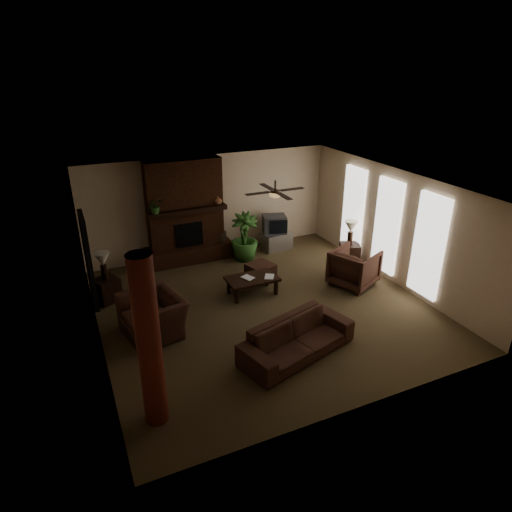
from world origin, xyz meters
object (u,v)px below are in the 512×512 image
coffee_table (252,280)px  floor_plant (244,247)px  sofa (297,333)px  ottoman (261,271)px  lamp_right (351,228)px  side_table_left (107,290)px  armchair_right (354,266)px  tv_stand (276,241)px  log_column (149,343)px  side_table_right (349,254)px  floor_vase (220,241)px  lamp_left (103,261)px  armchair_left (153,309)px

coffee_table → floor_plant: 2.02m
sofa → ottoman: (0.69, 3.14, -0.25)m
floor_plant → lamp_right: size_ratio=2.04×
side_table_left → ottoman: bearing=-6.8°
armchair_right → lamp_right: size_ratio=1.56×
armchair_right → coffee_table: 2.54m
tv_stand → side_table_left: 5.07m
log_column → lamp_right: size_ratio=4.31×
ottoman → side_table_right: bearing=-2.8°
side_table_left → lamp_right: 6.36m
floor_vase → lamp_right: size_ratio=1.18×
log_column → tv_stand: 7.20m
ottoman → floor_plant: floor_plant is taller
lamp_left → side_table_right: lamp_left is taller
ottoman → lamp_left: 3.80m
log_column → ottoman: size_ratio=4.67×
log_column → sofa: (2.80, 0.58, -0.95)m
floor_plant → side_table_right: size_ratio=2.41×
log_column → armchair_right: (5.44, 2.48, -0.89)m
ottoman → armchair_right: bearing=-32.3°
ottoman → log_column: bearing=-133.2°
armchair_left → side_table_left: bearing=-170.5°
armchair_right → floor_vase: 3.87m
sofa → floor_vase: sofa is taller
log_column → lamp_right: log_column is taller
armchair_left → armchair_right: armchair_left is taller
coffee_table → side_table_right: 3.17m
sofa → side_table_left: sofa is taller
log_column → ottoman: 5.24m
armchair_left → coffee_table: bearing=93.7°
lamp_right → ottoman: bearing=178.1°
sofa → lamp_right: bearing=26.6°
floor_vase → floor_plant: bearing=-48.0°
ottoman → side_table_right: (2.61, -0.13, 0.08)m
armchair_left → side_table_right: size_ratio=2.28×
armchair_right → side_table_left: armchair_right is taller
lamp_right → floor_plant: bearing=151.5°
floor_plant → floor_vase: bearing=132.0°
side_table_right → coffee_table: bearing=-170.6°
side_table_left → lamp_right: bearing=-4.8°
armchair_left → side_table_left: 1.92m
side_table_left → side_table_right: size_ratio=1.00×
sofa → side_table_right: (3.30, 3.01, -0.17)m
sofa → side_table_left: (-3.00, 3.58, -0.17)m
coffee_table → ottoman: size_ratio=2.00×
armchair_right → tv_stand: (-0.71, 2.82, -0.26)m
ottoman → side_table_left: side_table_left is taller
side_table_left → armchair_right: bearing=-16.5°
log_column → coffee_table: log_column is taller
armchair_right → lamp_left: lamp_left is taller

